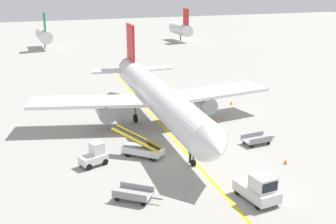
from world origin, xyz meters
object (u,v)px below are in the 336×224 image
at_px(safety_cone_nose_left, 264,171).
at_px(safety_cone_wingtip_right, 285,162).
at_px(baggage_tug_near_wing, 95,156).
at_px(ground_crew_marshaller, 190,153).
at_px(safety_cone_nose_right, 219,121).
at_px(baggage_cart_empty_trailing, 257,140).
at_px(baggage_cart_loaded, 133,194).
at_px(pushback_tug, 259,189).
at_px(belt_loader_forward_hold, 142,148).
at_px(safety_cone_wingtip_left, 231,103).
at_px(airliner, 157,96).

height_order(safety_cone_nose_left, safety_cone_wingtip_right, same).
relative_size(baggage_tug_near_wing, ground_crew_marshaller, 1.59).
bearing_deg(ground_crew_marshaller, safety_cone_wingtip_right, -23.45).
bearing_deg(safety_cone_nose_left, baggage_tug_near_wing, 151.61).
xyz_separation_m(safety_cone_nose_left, safety_cone_nose_right, (2.83, 13.56, 0.00)).
bearing_deg(safety_cone_nose_right, baggage_cart_empty_trailing, -86.85).
xyz_separation_m(baggage_tug_near_wing, baggage_cart_loaded, (1.32, -7.35, -0.46)).
xyz_separation_m(pushback_tug, belt_loader_forward_hold, (-5.43, 11.33, -0.22)).
bearing_deg(ground_crew_marshaller, baggage_tug_near_wing, 162.34).
height_order(baggage_tug_near_wing, belt_loader_forward_hold, belt_loader_forward_hold).
relative_size(safety_cone_wingtip_left, safety_cone_wingtip_right, 1.00).
height_order(baggage_cart_loaded, safety_cone_nose_left, baggage_cart_loaded).
relative_size(baggage_cart_loaded, safety_cone_nose_right, 7.70).
height_order(ground_crew_marshaller, safety_cone_wingtip_right, ground_crew_marshaller).
bearing_deg(ground_crew_marshaller, safety_cone_nose_left, -42.34).
relative_size(baggage_tug_near_wing, baggage_cart_loaded, 0.80).
relative_size(baggage_cart_loaded, safety_cone_wingtip_left, 7.70).
distance_m(pushback_tug, baggage_cart_empty_trailing, 11.88).
height_order(belt_loader_forward_hold, baggage_cart_empty_trailing, belt_loader_forward_hold).
height_order(airliner, baggage_cart_empty_trailing, airliner).
bearing_deg(safety_cone_nose_right, ground_crew_marshaller, -130.29).
height_order(baggage_cart_loaded, safety_cone_nose_right, baggage_cart_loaded).
bearing_deg(baggage_cart_loaded, baggage_tug_near_wing, 100.20).
bearing_deg(ground_crew_marshaller, safety_cone_nose_right, 49.71).
relative_size(baggage_tug_near_wing, safety_cone_nose_left, 6.13).
bearing_deg(safety_cone_nose_right, baggage_cart_loaded, -136.41).
height_order(airliner, safety_cone_nose_left, airliner).
xyz_separation_m(airliner, safety_cone_nose_right, (6.80, -2.16, -3.20)).
height_order(pushback_tug, safety_cone_nose_left, pushback_tug).
xyz_separation_m(belt_loader_forward_hold, baggage_cart_empty_trailing, (11.73, -1.27, -0.31)).
relative_size(baggage_cart_loaded, safety_cone_wingtip_right, 7.70).
relative_size(pushback_tug, baggage_tug_near_wing, 1.40).
distance_m(baggage_cart_empty_trailing, safety_cone_wingtip_left, 14.55).
bearing_deg(safety_cone_nose_left, baggage_cart_empty_trailing, 62.50).
distance_m(baggage_cart_empty_trailing, safety_cone_nose_left, 7.01).
bearing_deg(safety_cone_nose_left, safety_cone_wingtip_left, 67.85).
xyz_separation_m(belt_loader_forward_hold, ground_crew_marshaller, (3.60, -3.02, 0.13)).
bearing_deg(belt_loader_forward_hold, airliner, 61.24).
bearing_deg(baggage_tug_near_wing, safety_cone_nose_right, 22.28).
relative_size(belt_loader_forward_hold, safety_cone_wingtip_left, 10.09).
bearing_deg(pushback_tug, safety_cone_nose_left, 51.42).
relative_size(baggage_tug_near_wing, safety_cone_wingtip_right, 6.13).
xyz_separation_m(baggage_tug_near_wing, baggage_cart_empty_trailing, (16.29, -0.84, -0.46)).
bearing_deg(safety_cone_wingtip_right, ground_crew_marshaller, 156.55).
distance_m(baggage_tug_near_wing, safety_cone_wingtip_right, 17.13).
bearing_deg(belt_loader_forward_hold, safety_cone_wingtip_right, -29.30).
relative_size(safety_cone_nose_left, safety_cone_nose_right, 1.00).
bearing_deg(safety_cone_wingtip_left, safety_cone_nose_left, -112.15).
xyz_separation_m(baggage_cart_empty_trailing, safety_cone_nose_left, (-3.23, -6.21, -0.25)).
xyz_separation_m(belt_loader_forward_hold, safety_cone_wingtip_right, (11.47, -6.44, -0.56)).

